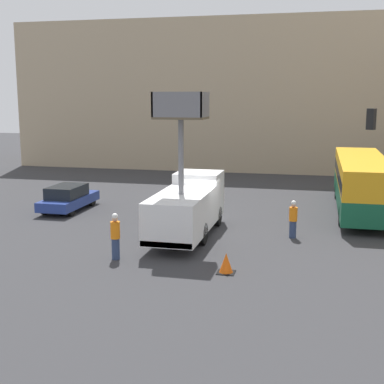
{
  "coord_description": "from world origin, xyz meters",
  "views": [
    {
      "loc": [
        5.13,
        -24.41,
        6.52
      ],
      "look_at": [
        -0.67,
        0.07,
        1.96
      ],
      "focal_mm": 50.0,
      "sensor_mm": 36.0,
      "label": 1
    }
  ],
  "objects_px": {
    "utility_truck": "(188,204)",
    "parked_car_curbside": "(68,198)",
    "road_worker_directing": "(293,219)",
    "road_worker_near_truck": "(115,236)",
    "city_bus": "(361,180)",
    "traffic_cone_near_truck": "(226,264)"
  },
  "relations": [
    {
      "from": "utility_truck",
      "to": "road_worker_near_truck",
      "type": "distance_m",
      "value": 4.64
    },
    {
      "from": "city_bus",
      "to": "traffic_cone_near_truck",
      "type": "bearing_deg",
      "value": 161.07
    },
    {
      "from": "city_bus",
      "to": "traffic_cone_near_truck",
      "type": "xyz_separation_m",
      "value": [
        -5.6,
        -12.42,
        -1.44
      ]
    },
    {
      "from": "road_worker_near_truck",
      "to": "parked_car_curbside",
      "type": "height_order",
      "value": "road_worker_near_truck"
    },
    {
      "from": "road_worker_near_truck",
      "to": "traffic_cone_near_truck",
      "type": "xyz_separation_m",
      "value": [
        4.62,
        -0.64,
        -0.6
      ]
    },
    {
      "from": "utility_truck",
      "to": "parked_car_curbside",
      "type": "relative_size",
      "value": 1.58
    },
    {
      "from": "road_worker_near_truck",
      "to": "city_bus",
      "type": "bearing_deg",
      "value": -128.41
    },
    {
      "from": "city_bus",
      "to": "road_worker_near_truck",
      "type": "bearing_deg",
      "value": 144.4
    },
    {
      "from": "city_bus",
      "to": "parked_car_curbside",
      "type": "bearing_deg",
      "value": 107.95
    },
    {
      "from": "traffic_cone_near_truck",
      "to": "parked_car_curbside",
      "type": "relative_size",
      "value": 0.17
    },
    {
      "from": "road_worker_directing",
      "to": "road_worker_near_truck",
      "type": "bearing_deg",
      "value": -154.94
    },
    {
      "from": "city_bus",
      "to": "road_worker_directing",
      "type": "distance_m",
      "value": 7.65
    },
    {
      "from": "road_worker_near_truck",
      "to": "road_worker_directing",
      "type": "distance_m",
      "value": 8.42
    },
    {
      "from": "city_bus",
      "to": "road_worker_directing",
      "type": "xyz_separation_m",
      "value": [
        -3.43,
        -6.78,
        -0.93
      ]
    },
    {
      "from": "road_worker_near_truck",
      "to": "parked_car_curbside",
      "type": "distance_m",
      "value": 10.15
    },
    {
      "from": "traffic_cone_near_truck",
      "to": "city_bus",
      "type": "bearing_deg",
      "value": 65.74
    },
    {
      "from": "traffic_cone_near_truck",
      "to": "road_worker_directing",
      "type": "bearing_deg",
      "value": 69.01
    },
    {
      "from": "utility_truck",
      "to": "road_worker_directing",
      "type": "relative_size",
      "value": 4.05
    },
    {
      "from": "road_worker_near_truck",
      "to": "parked_car_curbside",
      "type": "bearing_deg",
      "value": -50.75
    },
    {
      "from": "parked_car_curbside",
      "to": "road_worker_directing",
      "type": "bearing_deg",
      "value": -13.71
    },
    {
      "from": "utility_truck",
      "to": "road_worker_near_truck",
      "type": "bearing_deg",
      "value": -115.37
    },
    {
      "from": "road_worker_directing",
      "to": "traffic_cone_near_truck",
      "type": "distance_m",
      "value": 6.06
    }
  ]
}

